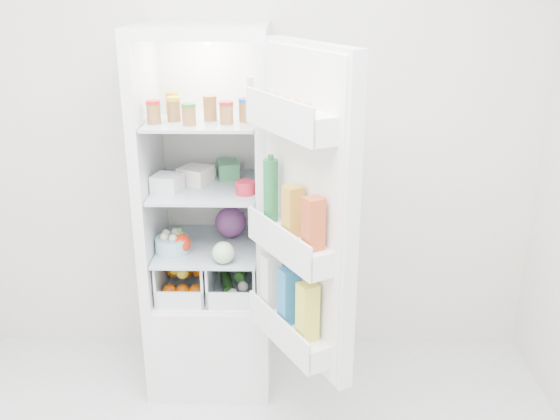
{
  "coord_description": "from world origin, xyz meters",
  "views": [
    {
      "loc": [
        0.21,
        -1.64,
        1.99
      ],
      "look_at": [
        0.16,
        0.95,
        1.02
      ],
      "focal_mm": 40.0,
      "sensor_mm": 36.0,
      "label": 1
    }
  ],
  "objects_px": {
    "refrigerator": "(211,254)",
    "fridge_door": "(302,219)",
    "red_cabbage": "(231,222)",
    "mushroom_bowl": "(172,245)"
  },
  "relations": [
    {
      "from": "red_cabbage",
      "to": "mushroom_bowl",
      "type": "height_order",
      "value": "red_cabbage"
    },
    {
      "from": "refrigerator",
      "to": "mushroom_bowl",
      "type": "bearing_deg",
      "value": -136.68
    },
    {
      "from": "red_cabbage",
      "to": "mushroom_bowl",
      "type": "relative_size",
      "value": 0.97
    },
    {
      "from": "refrigerator",
      "to": "mushroom_bowl",
      "type": "distance_m",
      "value": 0.26
    },
    {
      "from": "refrigerator",
      "to": "red_cabbage",
      "type": "distance_m",
      "value": 0.19
    },
    {
      "from": "fridge_door",
      "to": "mushroom_bowl",
      "type": "bearing_deg",
      "value": 24.39
    },
    {
      "from": "refrigerator",
      "to": "fridge_door",
      "type": "xyz_separation_m",
      "value": [
        0.45,
        -0.6,
        0.43
      ]
    },
    {
      "from": "fridge_door",
      "to": "red_cabbage",
      "type": "bearing_deg",
      "value": -1.22
    },
    {
      "from": "refrigerator",
      "to": "fridge_door",
      "type": "bearing_deg",
      "value": -52.97
    },
    {
      "from": "mushroom_bowl",
      "to": "fridge_door",
      "type": "distance_m",
      "value": 0.82
    }
  ]
}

